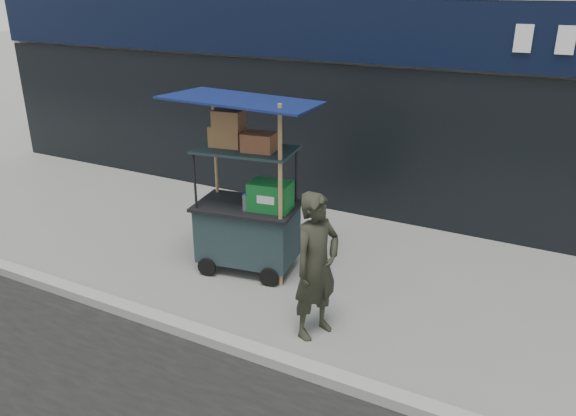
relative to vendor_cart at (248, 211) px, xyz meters
The scene contains 4 objects.
ground 1.75m from the vendor_cart, 68.96° to the right, with size 80.00×80.00×0.00m, color slate.
curb 1.89m from the vendor_cart, 71.35° to the right, with size 80.00×0.18×0.12m, color gray.
vendor_cart is the anchor object (origin of this frame).
vendor_man 1.70m from the vendor_cart, 33.52° to the right, with size 0.59×0.39×1.63m, color #27281E.
Camera 1 is at (3.06, -4.24, 3.55)m, focal length 35.00 mm.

